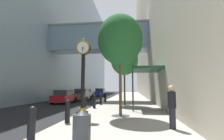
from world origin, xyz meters
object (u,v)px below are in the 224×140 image
at_px(bollard_fourth, 94,101).
at_px(bollard_sixth, 105,97).
at_px(bollard_third, 84,104).
at_px(car_red_near, 64,97).
at_px(bollard_nearest, 32,123).
at_px(car_grey_far, 82,95).
at_px(pedestrian_walking, 172,105).
at_px(street_clock, 83,73).
at_px(car_blue_mid, 100,92).
at_px(street_tree_near, 120,40).
at_px(car_silver_trailing, 85,93).
at_px(trash_bin, 82,128).
at_px(bollard_second, 68,111).
at_px(bollard_fifth, 101,99).
at_px(street_tree_mid_near, 124,60).

bearing_deg(bollard_fourth, bollard_sixth, 90.00).
relative_size(bollard_third, car_red_near, 0.28).
relative_size(bollard_nearest, car_grey_far, 0.25).
relative_size(bollard_third, pedestrian_walking, 0.62).
bearing_deg(street_clock, pedestrian_walking, -25.46).
height_order(street_clock, bollard_nearest, street_clock).
bearing_deg(car_red_near, bollard_sixth, 8.50).
height_order(car_red_near, car_blue_mid, car_blue_mid).
height_order(bollard_third, street_tree_near, street_tree_near).
distance_m(street_clock, car_grey_far, 15.39).
height_order(street_tree_near, car_silver_trailing, street_tree_near).
bearing_deg(trash_bin, car_silver_trailing, 105.50).
bearing_deg(bollard_sixth, bollard_fourth, -90.00).
bearing_deg(street_clock, car_silver_trailing, 105.29).
xyz_separation_m(car_blue_mid, car_silver_trailing, (-1.99, -5.11, -0.05)).
bearing_deg(street_clock, trash_bin, -73.52).
relative_size(bollard_second, car_blue_mid, 0.25).
distance_m(bollard_sixth, car_silver_trailing, 12.72).
relative_size(bollard_third, bollard_fifth, 1.00).
xyz_separation_m(bollard_sixth, street_tree_mid_near, (2.45, -3.36, 3.90)).
height_order(street_tree_mid_near, car_grey_far, street_tree_mid_near).
distance_m(bollard_nearest, car_red_near, 14.93).
bearing_deg(bollard_third, car_red_near, 120.31).
bearing_deg(bollard_sixth, car_grey_far, 134.09).
bearing_deg(pedestrian_walking, bollard_third, 142.78).
xyz_separation_m(pedestrian_walking, car_red_near, (-9.60, 11.85, -0.33)).
distance_m(street_clock, bollard_second, 2.47).
distance_m(bollard_third, trash_bin, 6.39).
bearing_deg(pedestrian_walking, bollard_fifth, 116.61).
distance_m(car_blue_mid, car_grey_far, 12.30).
relative_size(bollard_nearest, street_tree_near, 0.18).
bearing_deg(bollard_fifth, street_tree_near, -69.75).
bearing_deg(bollard_sixth, bollard_third, -90.00).
bearing_deg(pedestrian_walking, car_blue_mid, 106.24).
relative_size(street_clock, car_silver_trailing, 1.13).
xyz_separation_m(street_clock, bollard_sixth, (-0.31, 10.42, -1.96)).
xyz_separation_m(bollard_third, car_grey_far, (-4.08, 13.12, 0.09)).
distance_m(bollard_third, car_red_near, 9.50).
relative_size(bollard_fourth, car_grey_far, 0.25).
xyz_separation_m(bollard_fourth, trash_bin, (1.68, -9.13, -0.05)).
bearing_deg(bollard_third, car_silver_trailing, 105.57).
bearing_deg(pedestrian_walking, street_tree_mid_near, 104.35).
distance_m(bollard_second, car_silver_trailing, 23.95).
distance_m(bollard_sixth, pedestrian_walking, 13.46).
bearing_deg(bollard_second, street_tree_mid_near, 73.96).
distance_m(car_red_near, car_grey_far, 4.98).
xyz_separation_m(street_tree_near, car_blue_mid, (-6.12, 26.12, -4.02)).
relative_size(pedestrian_walking, car_grey_far, 0.41).
bearing_deg(bollard_third, bollard_sixth, 90.00).
distance_m(bollard_second, car_blue_mid, 28.62).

